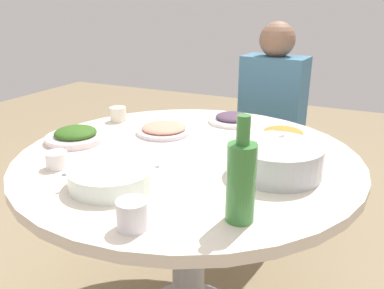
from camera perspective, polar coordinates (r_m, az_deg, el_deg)
The scene contains 13 objects.
round_dining_table at distance 1.49m, azimuth -0.58°, elevation -6.06°, with size 1.23×1.23×0.77m.
rice_bowl at distance 1.28m, azimuth 12.17°, elevation -2.03°, with size 0.29×0.29×0.11m.
soup_bowl at distance 1.20m, azimuth -11.53°, elevation -4.66°, with size 0.26×0.26×0.06m.
dish_eggplant at distance 1.80m, azimuth 5.92°, elevation 3.74°, with size 0.22×0.22×0.04m.
dish_greens at distance 1.62m, azimuth -16.51°, elevation 1.27°, with size 0.23×0.23×0.06m.
dish_shrimp at distance 1.65m, azimuth -4.09°, elevation 2.24°, with size 0.23×0.23×0.04m.
dish_tofu_braise at distance 1.62m, azimuth 13.05°, elevation 1.39°, with size 0.24×0.24×0.04m.
green_bottle at distance 0.97m, azimuth 7.13°, elevation -5.12°, with size 0.07×0.07×0.27m.
tea_cup_near at distance 1.84m, azimuth -10.69°, elevation 4.35°, with size 0.07×0.07×0.07m, color beige.
tea_cup_far at distance 0.98m, azimuth -8.66°, elevation -10.00°, with size 0.08×0.08×0.07m, color white.
tea_cup_side at distance 1.38m, azimuth -19.04°, elevation -2.13°, with size 0.07×0.07×0.05m, color white.
stool_for_diner_left at distance 2.44m, azimuth 10.75°, elevation -6.48°, with size 0.33×0.33×0.44m, color brown.
diner_left at distance 2.25m, azimuth 11.63°, elevation 5.83°, with size 0.36×0.37×0.76m.
Camera 1 is at (-0.58, 1.20, 1.30)m, focal length 36.76 mm.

